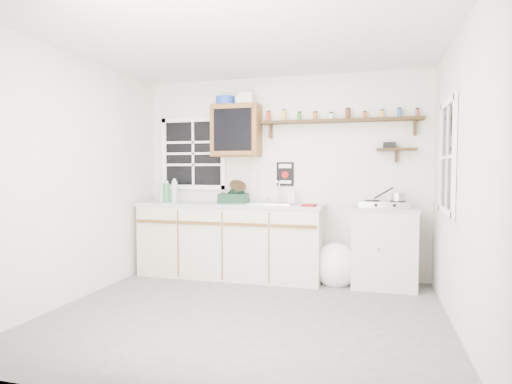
% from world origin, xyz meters
% --- Properties ---
extents(room, '(3.64, 3.24, 2.54)m').
position_xyz_m(room, '(0.00, 0.00, 1.25)').
color(room, '#525255').
rests_on(room, ground).
extents(main_cabinet, '(2.31, 0.63, 0.92)m').
position_xyz_m(main_cabinet, '(-0.58, 1.30, 0.46)').
color(main_cabinet, beige).
rests_on(main_cabinet, floor).
extents(right_cabinet, '(0.73, 0.57, 0.91)m').
position_xyz_m(right_cabinet, '(1.25, 1.32, 0.46)').
color(right_cabinet, silver).
rests_on(right_cabinet, floor).
extents(sink, '(0.52, 0.44, 0.29)m').
position_xyz_m(sink, '(-0.05, 1.30, 0.93)').
color(sink, '#AEAEB3').
rests_on(sink, main_cabinet).
extents(upper_cabinet, '(0.60, 0.32, 0.65)m').
position_xyz_m(upper_cabinet, '(-0.55, 1.44, 1.82)').
color(upper_cabinet, brown).
rests_on(upper_cabinet, wall_back).
extents(upper_cabinet_clutter, '(0.49, 0.24, 0.14)m').
position_xyz_m(upper_cabinet_clutter, '(-0.58, 1.44, 2.21)').
color(upper_cabinet_clutter, '#183C9F').
rests_on(upper_cabinet_clutter, upper_cabinet).
extents(spice_shelf, '(1.91, 0.18, 0.35)m').
position_xyz_m(spice_shelf, '(0.72, 1.51, 1.93)').
color(spice_shelf, black).
rests_on(spice_shelf, wall_back).
extents(secondary_shelf, '(0.45, 0.16, 0.24)m').
position_xyz_m(secondary_shelf, '(1.36, 1.52, 1.58)').
color(secondary_shelf, black).
rests_on(secondary_shelf, wall_back).
extents(warning_sign, '(0.22, 0.02, 0.30)m').
position_xyz_m(warning_sign, '(0.05, 1.59, 1.28)').
color(warning_sign, black).
rests_on(warning_sign, wall_back).
extents(window_back, '(0.93, 0.03, 0.98)m').
position_xyz_m(window_back, '(-1.20, 1.59, 1.55)').
color(window_back, black).
rests_on(window_back, wall_back).
extents(window_right, '(0.03, 0.78, 1.08)m').
position_xyz_m(window_right, '(1.79, 0.55, 1.45)').
color(window_right, black).
rests_on(window_right, wall_back).
extents(water_bottles, '(0.26, 0.12, 0.30)m').
position_xyz_m(water_bottles, '(-1.43, 1.28, 1.05)').
color(water_bottles, '#A1B2BC').
rests_on(water_bottles, main_cabinet).
extents(dish_rack, '(0.44, 0.37, 0.29)m').
position_xyz_m(dish_rack, '(-0.55, 1.37, 1.01)').
color(dish_rack, black).
rests_on(dish_rack, main_cabinet).
extents(soap_bottle, '(0.12, 0.12, 0.20)m').
position_xyz_m(soap_bottle, '(0.18, 1.43, 1.02)').
color(soap_bottle, silver).
rests_on(soap_bottle, main_cabinet).
extents(rag, '(0.17, 0.16, 0.02)m').
position_xyz_m(rag, '(0.42, 1.10, 0.93)').
color(rag, maroon).
rests_on(rag, main_cabinet).
extents(hotplate, '(0.56, 0.32, 0.08)m').
position_xyz_m(hotplate, '(1.25, 1.30, 0.95)').
color(hotplate, '#AEAEB3').
rests_on(hotplate, right_cabinet).
extents(saucepan, '(0.34, 0.27, 0.16)m').
position_xyz_m(saucepan, '(1.39, 1.31, 1.03)').
color(saucepan, '#AEAEB3').
rests_on(saucepan, hotplate).
extents(trash_bag, '(0.46, 0.42, 0.53)m').
position_xyz_m(trash_bag, '(0.72, 1.26, 0.23)').
color(trash_bag, white).
rests_on(trash_bag, floor).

